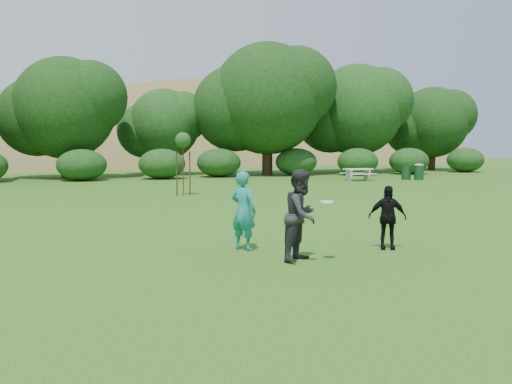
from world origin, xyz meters
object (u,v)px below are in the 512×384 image
Objects in this scene: trash_can_lidded at (419,172)px; picnic_table at (358,172)px; trash_can_near at (406,173)px; player_teal at (243,211)px; sapling at (183,142)px; player_grey at (302,215)px; player_black at (387,217)px.

picnic_table is at bearing 168.12° from trash_can_lidded.
picnic_table is (-3.35, 0.30, 0.07)m from trash_can_near.
picnic_table is at bearing -69.43° from player_teal.
picnic_table is at bearing 26.31° from sapling.
player_teal is at bearing -97.08° from sapling.
player_grey reaches higher than player_black.
player_grey is 1.78× the size of trash_can_lidded.
sapling is (1.64, 13.23, 1.53)m from player_teal.
trash_can_near is at bearing 137.93° from trash_can_lidded.
player_teal is 13.42m from sapling.
trash_can_near is 0.80m from trash_can_lidded.
player_teal is 0.62× the size of sapling.
player_teal reaches higher than picnic_table.
trash_can_lidded is (15.08, 19.61, -0.18)m from player_black.
player_black is (3.08, -0.99, -0.16)m from player_teal.
trash_can_near is 0.32× the size of sapling.
trash_can_lidded is at bearing 18.05° from sapling.
player_black is 23.27m from picnic_table.
player_grey is 26.63m from trash_can_near.
sapling reaches higher than player_black.
player_grey is 26.60m from trash_can_lidded.
player_teal is at bearing -172.53° from player_black.
player_black is at bearing -127.57° from trash_can_lidded.
player_black is at bearing -141.10° from player_teal.
trash_can_near is (17.57, 19.15, -0.43)m from player_teal.
player_grey reaches higher than picnic_table.
player_black is 24.74m from trash_can_lidded.
player_teal is 1.66m from player_grey.
player_black is 1.60× the size of trash_can_near.
player_teal reaches higher than player_black.
trash_can_near is (16.83, 20.63, -0.48)m from player_grey.
player_teal is at bearing -126.17° from picnic_table.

